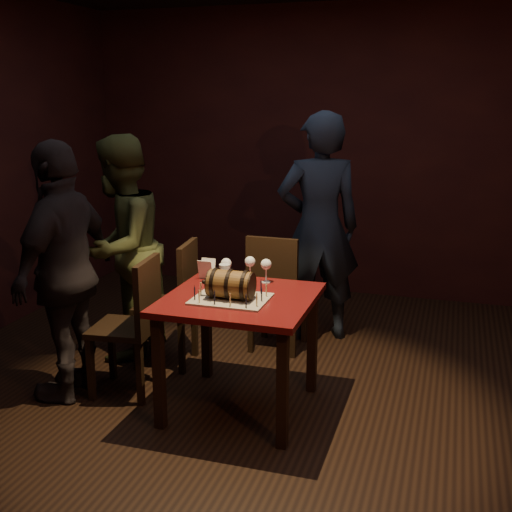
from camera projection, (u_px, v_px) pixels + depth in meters
name	position (u px, v px, depth m)	size (l,w,h in m)	color
room_shell	(259.00, 188.00, 3.95)	(5.04, 5.04, 2.80)	black
pub_table	(240.00, 313.00, 3.97)	(0.90, 0.90, 0.75)	#490C0D
cake_board	(231.00, 299.00, 3.88)	(0.45, 0.35, 0.01)	gray
barrel_cake	(231.00, 284.00, 3.85)	(0.33, 0.19, 0.19)	brown
birthday_candles	(231.00, 292.00, 3.86)	(0.40, 0.30, 0.09)	#E3D087
wine_glass_left	(226.00, 265.00, 4.23)	(0.07, 0.07, 0.16)	silver
wine_glass_mid	(250.00, 263.00, 4.27)	(0.07, 0.07, 0.16)	silver
wine_glass_right	(266.00, 265.00, 4.21)	(0.07, 0.07, 0.16)	silver
pint_of_ale	(225.00, 276.00, 4.12)	(0.07, 0.07, 0.15)	silver
menu_card	(207.00, 269.00, 4.31)	(0.10, 0.05, 0.13)	white
chair_back	(275.00, 287.00, 4.92)	(0.41, 0.41, 0.93)	black
chair_left_rear	(175.00, 297.00, 4.68)	(0.45, 0.45, 0.93)	black
chair_left_front	(135.00, 319.00, 4.22)	(0.44, 0.44, 0.93)	black
person_back	(319.00, 228.00, 5.13)	(0.67, 0.44, 1.84)	#182031
person_left_rear	(121.00, 248.00, 4.80)	(0.82, 0.64, 1.68)	#3D4321
person_left_front	(66.00, 272.00, 4.13)	(0.99, 0.41, 1.70)	black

